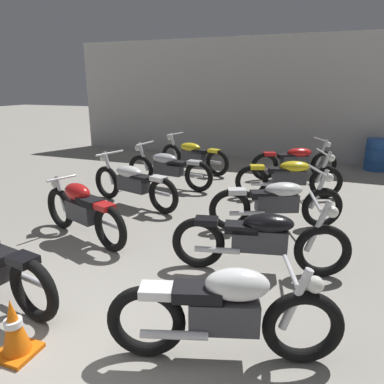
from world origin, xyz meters
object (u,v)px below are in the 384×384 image
(motorcycle_left_row_1, at_px, (82,210))
(traffic_cone, at_px, (14,328))
(motorcycle_right_row_3, at_px, (290,176))
(motorcycle_right_row_4, at_px, (295,161))
(motorcycle_left_row_2, at_px, (133,183))
(oil_drum, at_px, (376,155))
(motorcycle_right_row_1, at_px, (260,238))
(motorcycle_right_row_2, at_px, (278,202))
(motorcycle_left_row_4, at_px, (193,155))
(motorcycle_right_row_0, at_px, (225,312))
(motorcycle_left_row_3, at_px, (168,168))

(motorcycle_left_row_1, height_order, traffic_cone, motorcycle_left_row_1)
(motorcycle_right_row_3, distance_m, motorcycle_right_row_4, 1.61)
(motorcycle_left_row_2, height_order, oil_drum, motorcycle_left_row_2)
(motorcycle_right_row_1, bearing_deg, motorcycle_right_row_2, 90.27)
(motorcycle_right_row_3, height_order, motorcycle_right_row_4, same)
(motorcycle_left_row_2, relative_size, motorcycle_left_row_4, 1.00)
(motorcycle_left_row_1, distance_m, motorcycle_right_row_0, 3.14)
(motorcycle_right_row_1, height_order, motorcycle_right_row_2, same)
(motorcycle_left_row_1, distance_m, motorcycle_right_row_1, 2.66)
(motorcycle_left_row_1, relative_size, motorcycle_right_row_2, 0.93)
(motorcycle_left_row_3, height_order, motorcycle_right_row_2, same)
(oil_drum, bearing_deg, motorcycle_right_row_3, -119.40)
(motorcycle_right_row_2, bearing_deg, motorcycle_left_row_2, 176.12)
(motorcycle_right_row_0, xyz_separation_m, motorcycle_right_row_3, (-0.02, 4.84, -0.01))
(motorcycle_right_row_3, bearing_deg, motorcycle_right_row_4, 91.55)
(motorcycle_right_row_1, height_order, traffic_cone, motorcycle_right_row_1)
(oil_drum, height_order, traffic_cone, oil_drum)
(motorcycle_right_row_1, relative_size, motorcycle_right_row_4, 1.09)
(motorcycle_left_row_1, distance_m, motorcycle_left_row_2, 1.63)
(motorcycle_left_row_1, relative_size, motorcycle_right_row_4, 0.96)
(motorcycle_right_row_4, relative_size, traffic_cone, 3.65)
(motorcycle_right_row_1, distance_m, motorcycle_right_row_2, 1.51)
(motorcycle_left_row_2, distance_m, motorcycle_left_row_3, 1.40)
(motorcycle_right_row_1, bearing_deg, motorcycle_left_row_4, 119.53)
(motorcycle_left_row_1, height_order, motorcycle_right_row_2, motorcycle_right_row_2)
(motorcycle_right_row_4, bearing_deg, traffic_cone, -102.97)
(motorcycle_left_row_2, relative_size, oil_drum, 2.49)
(motorcycle_left_row_1, xyz_separation_m, motorcycle_right_row_4, (2.61, 4.80, -0.01))
(motorcycle_right_row_2, bearing_deg, motorcycle_right_row_1, -89.73)
(motorcycle_left_row_3, relative_size, oil_drum, 2.55)
(motorcycle_right_row_4, bearing_deg, motorcycle_right_row_0, -89.44)
(motorcycle_right_row_0, bearing_deg, motorcycle_left_row_2, 129.96)
(motorcycle_left_row_4, relative_size, motorcycle_right_row_0, 1.11)
(motorcycle_right_row_3, bearing_deg, oil_drum, 60.60)
(motorcycle_right_row_3, relative_size, traffic_cone, 3.88)
(motorcycle_left_row_1, distance_m, motorcycle_left_row_3, 3.02)
(motorcycle_left_row_1, distance_m, oil_drum, 7.97)
(motorcycle_right_row_1, xyz_separation_m, motorcycle_right_row_2, (-0.01, 1.51, 0.00))
(motorcycle_right_row_3, bearing_deg, motorcycle_left_row_3, -176.32)
(motorcycle_right_row_0, relative_size, oil_drum, 2.25)
(motorcycle_right_row_4, xyz_separation_m, oil_drum, (1.94, 1.75, -0.03))
(motorcycle_right_row_3, bearing_deg, motorcycle_left_row_1, -129.74)
(motorcycle_left_row_3, bearing_deg, traffic_cone, -79.62)
(motorcycle_right_row_3, distance_m, traffic_cone, 5.69)
(motorcycle_left_row_3, distance_m, motorcycle_right_row_0, 5.37)
(motorcycle_left_row_2, xyz_separation_m, motorcycle_right_row_3, (2.73, 1.56, 0.00))
(motorcycle_left_row_1, xyz_separation_m, motorcycle_right_row_2, (2.66, 1.44, -0.01))
(motorcycle_left_row_1, distance_m, motorcycle_right_row_4, 5.46)
(motorcycle_right_row_0, bearing_deg, motorcycle_left_row_1, 148.21)
(motorcycle_right_row_1, relative_size, traffic_cone, 3.97)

